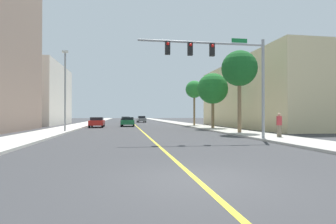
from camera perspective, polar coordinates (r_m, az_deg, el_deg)
The scene contains 16 objects.
ground at distance 49.10m, azimuth -7.01°, elevation -2.60°, with size 192.00×192.00×0.00m, color #38383A.
sidewalk_left at distance 49.54m, azimuth -17.26°, elevation -2.48°, with size 3.46×168.00×0.15m, color beige.
sidewalk_right at distance 50.23m, azimuth 3.10°, elevation -2.48°, with size 3.46×168.00×0.15m, color #B2ADA3.
lane_marking_center at distance 49.10m, azimuth -7.01°, elevation -2.60°, with size 0.16×144.00×0.01m, color yellow.
building_left_far at distance 53.65m, azimuth -28.89°, elevation 3.22°, with size 14.70×17.30×10.44m, color silver.
building_right_near at distance 41.71m, azimuth 22.60°, elevation 3.24°, with size 14.95×25.98×8.96m, color beige.
traffic_signal_mast at distance 18.84m, azimuth 11.71°, elevation 9.89°, with size 8.64×0.36×6.74m.
street_lamp at distance 28.57m, azimuth -20.72°, elevation 5.02°, with size 0.56×0.28×7.86m.
palm_near at distance 25.77m, azimuth 14.68°, elevation 8.70°, with size 3.22×3.22×7.40m.
palm_mid at distance 33.59m, azimuth 9.33°, elevation 4.81°, with size 3.71×3.71×6.63m.
palm_far at distance 41.68m, azimuth 5.50°, elevation 4.64°, with size 2.63×2.63×6.77m.
car_green at distance 41.31m, azimuth -8.39°, elevation -1.97°, with size 2.14×4.62×1.37m.
car_red at distance 38.96m, azimuth -14.63°, elevation -2.04°, with size 1.92×4.51×1.40m.
car_gray at distance 62.01m, azimuth -5.59°, elevation -1.49°, with size 1.93×4.39×1.46m.
car_black at distance 56.61m, azimuth -8.85°, elevation -1.61°, with size 1.90×4.10×1.36m.
pedestrian at distance 21.23m, azimuth 22.22°, elevation -2.51°, with size 0.38×0.38×1.71m.
Camera 1 is at (-1.93, -7.04, 1.73)m, focal length 29.16 mm.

